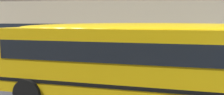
# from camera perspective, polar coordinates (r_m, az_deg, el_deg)

# --- Properties ---
(ground_plane) EXTENTS (400.00, 400.00, 0.00)m
(ground_plane) POSITION_cam_1_polar(r_m,az_deg,el_deg) (10.01, -6.23, -9.55)
(ground_plane) COLOR #38383D
(sidewalk_far) EXTENTS (120.00, 3.00, 0.01)m
(sidewalk_far) POSITION_cam_1_polar(r_m,az_deg,el_deg) (17.65, 2.48, -2.43)
(sidewalk_far) COLOR gray
(sidewalk_far) RESTS_ON ground_plane
(lane_centreline) EXTENTS (110.00, 0.16, 0.01)m
(lane_centreline) POSITION_cam_1_polar(r_m,az_deg,el_deg) (10.01, -6.23, -9.54)
(lane_centreline) COLOR silver
(lane_centreline) RESTS_ON ground_plane
(school_bus) EXTENTS (12.11, 3.09, 2.69)m
(school_bus) POSITION_cam_1_polar(r_m,az_deg,el_deg) (7.62, 12.33, -2.46)
(school_bus) COLOR yellow
(school_bus) RESTS_ON ground_plane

